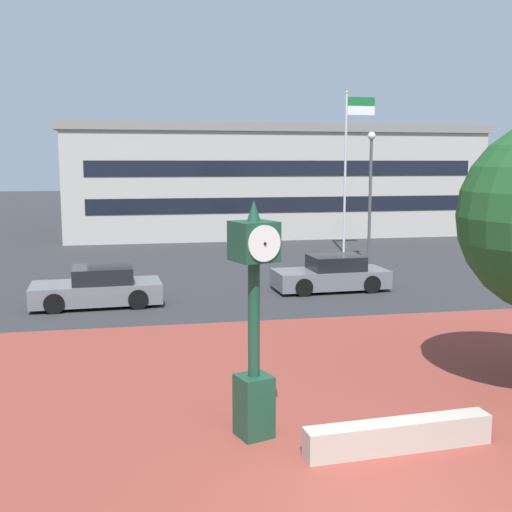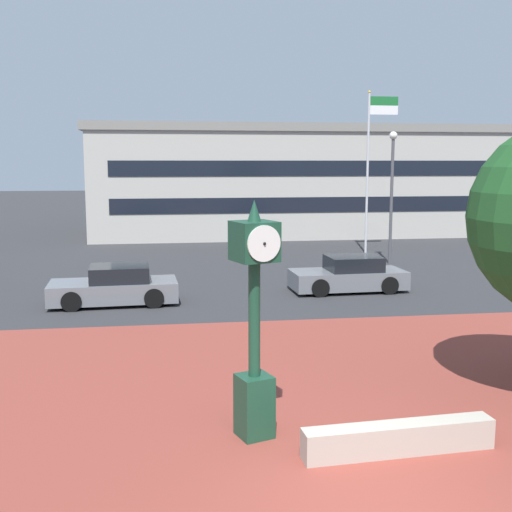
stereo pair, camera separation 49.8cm
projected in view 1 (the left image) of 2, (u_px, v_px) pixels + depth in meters
ground_plane at (380, 501)px, 8.85m from camera, size 200.00×200.00×0.00m
plaza_brick_paving at (316, 414)px, 11.90m from camera, size 44.00×14.27×0.01m
planter_wall at (399, 435)px, 10.38m from camera, size 3.22×0.62×0.50m
street_clock at (254, 323)px, 10.66m from camera, size 0.83×0.87×4.06m
car_street_near at (332, 275)px, 23.32m from camera, size 4.17×1.98×1.28m
car_street_far at (98, 288)px, 20.84m from camera, size 4.23×2.11×1.28m
flagpole_primary at (348, 159)px, 32.54m from camera, size 1.58×0.14×8.19m
civic_building at (263, 179)px, 44.48m from camera, size 26.33×14.29×6.93m
street_lamp_post at (370, 182)px, 29.26m from camera, size 0.36×0.36×6.02m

